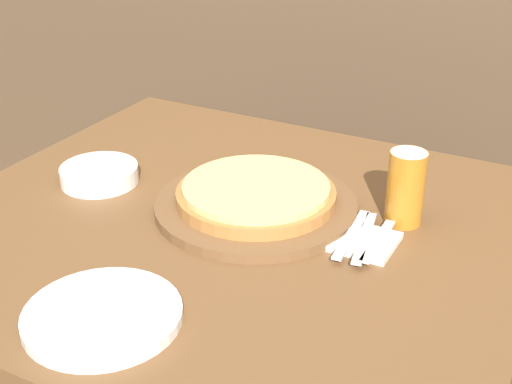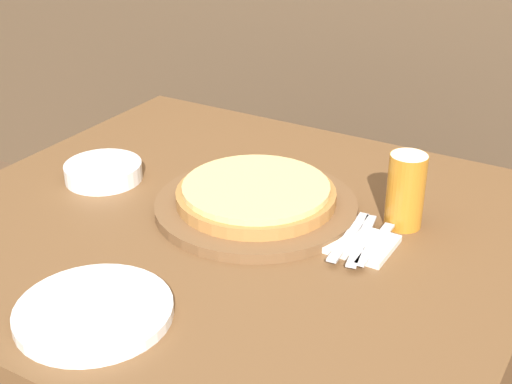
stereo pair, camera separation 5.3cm
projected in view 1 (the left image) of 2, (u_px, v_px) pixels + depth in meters
The scene contains 9 objects.
dining_table at pixel (233, 373), 1.52m from camera, with size 1.11×1.02×0.74m.
pizza_on_board at pixel (256, 199), 1.38m from camera, with size 0.39×0.39×0.06m.
beer_glass at pixel (406, 185), 1.31m from camera, with size 0.07×0.07×0.14m.
dinner_plate at pixel (103, 316), 1.07m from camera, with size 0.24×0.24×0.02m.
side_bowl at pixel (99, 174), 1.49m from camera, with size 0.16×0.16×0.04m.
napkin_stack at pixel (364, 242), 1.27m from camera, with size 0.11×0.11×0.01m.
fork at pixel (351, 234), 1.28m from camera, with size 0.03×0.18×0.00m.
dinner_knife at pixel (365, 238), 1.27m from camera, with size 0.05×0.18×0.00m.
spoon at pixel (378, 241), 1.26m from camera, with size 0.02×0.16×0.00m.
Camera 1 is at (0.60, -1.02, 1.40)m, focal length 50.00 mm.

